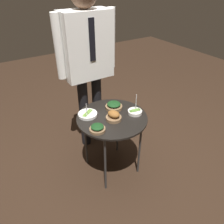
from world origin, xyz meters
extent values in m
plane|color=black|center=(0.00, 0.00, 0.00)|extent=(8.00, 8.00, 0.00)
cylinder|color=black|center=(0.00, 0.00, 0.63)|extent=(0.64, 0.64, 0.02)
cylinder|color=#2D2D2D|center=(0.19, -0.19, 0.31)|extent=(0.02, 0.02, 0.63)
cylinder|color=#2D2D2D|center=(-0.19, -0.19, 0.31)|extent=(0.02, 0.02, 0.63)
cylinder|color=#2D2D2D|center=(0.19, 0.19, 0.31)|extent=(0.02, 0.02, 0.63)
cylinder|color=#2D2D2D|center=(-0.19, 0.19, 0.31)|extent=(0.02, 0.02, 0.63)
cylinder|color=brown|center=(0.09, 0.11, 0.66)|extent=(0.16, 0.16, 0.03)
ellipsoid|color=#143816|center=(0.09, 0.11, 0.69)|extent=(0.13, 0.13, 0.04)
cylinder|color=brown|center=(-0.01, -0.05, 0.66)|extent=(0.14, 0.14, 0.03)
ellipsoid|color=brown|center=(-0.01, -0.05, 0.70)|extent=(0.12, 0.14, 0.06)
cylinder|color=silver|center=(0.21, -0.07, 0.66)|extent=(0.13, 0.13, 0.03)
ellipsoid|color=#5B8938|center=(0.21, -0.05, 0.68)|extent=(0.11, 0.03, 0.01)
ellipsoid|color=#5B8938|center=(0.21, -0.06, 0.68)|extent=(0.11, 0.03, 0.01)
ellipsoid|color=#5B8938|center=(0.21, -0.07, 0.68)|extent=(0.11, 0.03, 0.01)
ellipsoid|color=#5B8938|center=(0.20, -0.08, 0.68)|extent=(0.11, 0.03, 0.01)
cylinder|color=silver|center=(0.23, -0.04, 0.73)|extent=(0.01, 0.01, 0.18)
cylinder|color=brown|center=(-0.21, -0.11, 0.66)|extent=(0.13, 0.13, 0.02)
ellipsoid|color=#143816|center=(-0.21, -0.11, 0.68)|extent=(0.11, 0.11, 0.03)
cylinder|color=white|center=(-0.18, 0.13, 0.66)|extent=(0.17, 0.17, 0.03)
ellipsoid|color=#7AA847|center=(-0.17, 0.12, 0.67)|extent=(0.13, 0.09, 0.01)
ellipsoid|color=#7AA847|center=(-0.17, 0.13, 0.67)|extent=(0.13, 0.09, 0.01)
ellipsoid|color=#7AA847|center=(-0.18, 0.14, 0.67)|extent=(0.13, 0.09, 0.01)
ellipsoid|color=#7AA847|center=(-0.18, 0.15, 0.67)|extent=(0.13, 0.09, 0.01)
cylinder|color=silver|center=(-0.20, 0.09, 0.72)|extent=(0.01, 0.01, 0.15)
cylinder|color=black|center=(-0.05, 0.50, 0.42)|extent=(0.10, 0.10, 0.84)
cylinder|color=black|center=(0.12, 0.50, 0.42)|extent=(0.10, 0.10, 0.84)
cube|color=white|center=(0.04, 0.50, 1.15)|extent=(0.47, 0.23, 0.63)
cube|color=black|center=(0.04, 0.39, 1.23)|extent=(0.06, 0.01, 0.38)
cylinder|color=white|center=(-0.24, 0.50, 1.18)|extent=(0.08, 0.08, 0.58)
cylinder|color=white|center=(0.31, 0.50, 1.18)|extent=(0.08, 0.08, 0.58)
camera|label=1|loc=(-0.87, -1.38, 1.75)|focal=35.00mm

